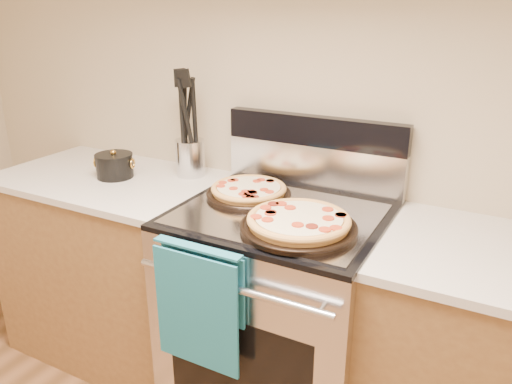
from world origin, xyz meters
The scene contains 15 objects.
wall_back centered at (0.00, 2.00, 1.35)m, with size 4.00×4.00×0.00m, color tan.
range_body centered at (0.00, 1.65, 0.45)m, with size 0.76×0.68×0.90m, color #B7B7BC.
oven_window centered at (0.00, 1.31, 0.45)m, with size 0.56×0.01×0.40m, color black.
cooktop centered at (0.00, 1.65, 0.91)m, with size 0.76×0.68×0.02m, color black.
backsplash_lower centered at (0.00, 1.96, 1.01)m, with size 0.76×0.06×0.18m, color silver.
backsplash_upper centered at (0.00, 1.96, 1.16)m, with size 0.76×0.06×0.12m, color black.
oven_handle centered at (0.00, 1.27, 0.80)m, with size 0.03×0.03×0.70m, color silver.
dish_towel centered at (-0.12, 1.27, 0.70)m, with size 0.32×0.05×0.42m, color #175576, non-canonical shape.
foil_sheet centered at (0.00, 1.62, 0.92)m, with size 0.70×0.55×0.01m, color gray.
cabinet_left centered at (-0.88, 1.68, 0.44)m, with size 1.00×0.62×0.88m, color brown.
countertop_left centered at (-0.88, 1.68, 0.90)m, with size 1.02×0.64×0.03m, color #B7AEA4.
pepperoni_pizza_back centered at (-0.18, 1.72, 0.95)m, with size 0.33×0.33×0.04m, color #C28C3B, non-canonical shape.
pepperoni_pizza_front centered at (0.13, 1.52, 0.95)m, with size 0.39×0.39×0.05m, color #C28C3B, non-canonical shape.
utensil_crock centered at (-0.56, 1.87, 0.99)m, with size 0.13×0.13×0.16m, color silver.
saucepan centered at (-0.84, 1.68, 0.96)m, with size 0.16×0.16×0.10m, color black.
Camera 1 is at (0.72, 0.10, 1.64)m, focal length 35.00 mm.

